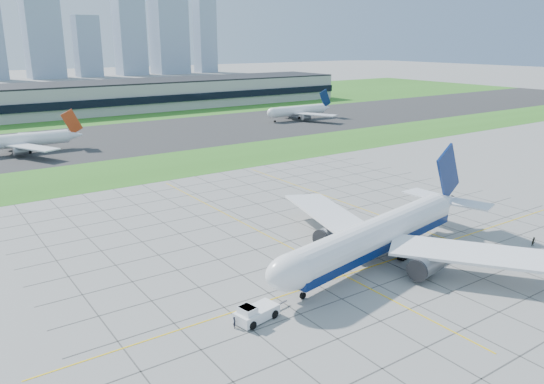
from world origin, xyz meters
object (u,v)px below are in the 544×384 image
(distant_jet_1, at_px, (20,141))
(distant_jet_2, at_px, (299,111))
(pushback_tug, at_px, (255,313))
(airliner, at_px, (377,236))
(crew_near, at_px, (235,322))
(crew_far, at_px, (534,242))

(distant_jet_1, height_order, distant_jet_2, same)
(pushback_tug, xyz_separation_m, distant_jet_2, (123.52, 150.13, 3.31))
(pushback_tug, bearing_deg, airliner, -0.97)
(crew_near, distance_m, distant_jet_2, 196.64)
(crew_far, distance_m, distant_jet_1, 161.47)
(distant_jet_2, bearing_deg, distant_jet_1, -176.14)
(distant_jet_1, bearing_deg, crew_far, -66.94)
(pushback_tug, xyz_separation_m, crew_near, (-3.35, -0.07, -0.34))
(airliner, distance_m, crew_near, 32.94)
(pushback_tug, relative_size, distant_jet_2, 0.22)
(crew_far, height_order, distant_jet_2, distant_jet_2)
(pushback_tug, bearing_deg, distant_jet_2, 39.76)
(crew_far, bearing_deg, crew_near, -175.85)
(pushback_tug, relative_size, distant_jet_1, 0.22)
(pushback_tug, relative_size, crew_near, 5.77)
(pushback_tug, xyz_separation_m, distant_jet_1, (-4.28, 141.50, 3.31))
(distant_jet_1, xyz_separation_m, distant_jet_2, (127.80, 8.62, -0.00))
(crew_near, relative_size, crew_far, 0.93)
(distant_jet_1, bearing_deg, airliner, -76.32)
(airliner, height_order, distant_jet_2, airliner)
(crew_near, bearing_deg, distant_jet_2, -12.05)
(pushback_tug, bearing_deg, distant_jet_1, 80.94)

